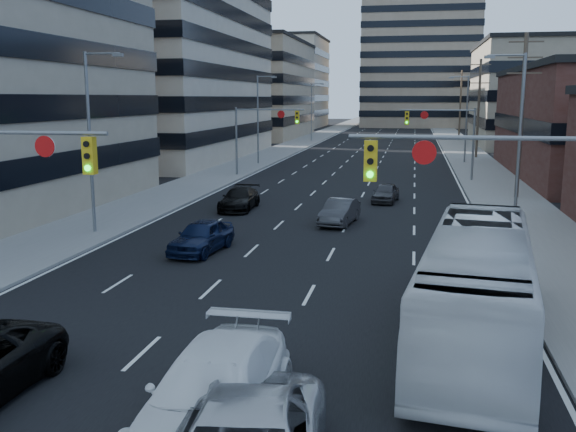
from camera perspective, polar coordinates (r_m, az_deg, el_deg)
The scene contains 26 objects.
road_surface at distance 139.58m, azimuth 8.99°, elevation 7.58°, with size 18.00×300.00×0.02m, color black.
sidewalk_left at distance 140.48m, azimuth 4.25°, elevation 7.72°, with size 5.00×300.00×0.15m, color slate.
sidewalk_right at distance 139.62m, azimuth 13.75°, elevation 7.43°, with size 5.00×300.00×0.15m, color slate.
office_left_mid at distance 76.77m, azimuth -14.34°, elevation 15.55°, with size 26.00×34.00×28.00m, color #ADA089.
office_left_far at distance 113.16m, azimuth -3.97°, elevation 11.07°, with size 20.00×30.00×16.00m, color gray.
office_right_far at distance 99.31m, azimuth 22.91°, elevation 9.79°, with size 22.00×28.00×14.00m, color gray.
apartment_tower at distance 160.85m, azimuth 11.84°, elevation 18.21°, with size 26.00×26.00×58.00m, color gray.
bg_block_left at distance 153.00m, azimuth -1.51°, elevation 11.69°, with size 24.00×24.00×20.00m, color #ADA089.
bg_block_right at distance 141.87m, azimuth 22.26°, elevation 9.40°, with size 22.00×22.00×12.00m, color gray.
signal_near_right at distance 17.64m, azimuth 18.24°, elevation 1.81°, with size 6.59×0.33×6.00m.
signal_far_left at distance 55.88m, azimuth -2.32°, elevation 7.90°, with size 6.09×0.33×6.00m.
signal_far_right at distance 54.43m, azimuth 13.77°, elevation 7.54°, with size 6.09×0.33×6.00m.
utility_pole_block at distance 45.86m, azimuth 20.05°, elevation 8.56°, with size 2.20×0.28×11.00m.
utility_pole_midblock at distance 75.65m, azimuth 16.58°, elevation 9.28°, with size 2.20×0.28×11.00m.
utility_pole_distant at distance 105.55m, azimuth 15.07°, elevation 9.58°, with size 2.20×0.28×11.00m.
streetlight_left_near at distance 33.24m, azimuth -16.99°, elevation 6.98°, with size 2.03×0.22×9.00m.
streetlight_left_mid at distance 66.20m, azimuth -2.56°, elevation 8.96°, with size 2.03×0.22×9.00m.
streetlight_left_far at distance 100.54m, azimuth 2.19°, elevation 9.48°, with size 2.03×0.22×9.00m.
streetlight_right_near at distance 34.74m, azimuth 19.68°, elevation 6.96°, with size 2.03×0.22×9.00m.
streetlight_right_far at distance 69.53m, azimuth 15.47°, elevation 8.67°, with size 2.03×0.22×9.00m.
white_van at distance 13.66m, azimuth -6.54°, elevation -15.42°, with size 2.45×6.02×1.75m, color white.
transit_bus at distance 18.82m, azimuth 16.48°, elevation -5.97°, with size 2.74×11.72×3.27m, color silver.
sedan_blue at distance 28.83m, azimuth -7.69°, elevation -1.81°, with size 1.72×4.28×1.46m, color black.
sedan_grey_center at distance 35.07m, azimuth 4.60°, elevation 0.36°, with size 1.43×4.11×1.36m, color #363639.
sedan_black_far at distance 39.57m, azimuth -4.34°, elevation 1.52°, with size 1.89×4.64×1.35m, color black.
sedan_grey_right at distance 42.81m, azimuth 8.67°, elevation 2.06°, with size 1.49×3.71×1.26m, color #373639.
Camera 1 is at (5.22, -9.32, 6.83)m, focal length 40.00 mm.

